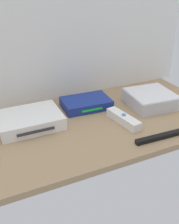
{
  "coord_description": "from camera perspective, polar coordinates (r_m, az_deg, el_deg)",
  "views": [
    {
      "loc": [
        -35.58,
        -75.23,
        47.62
      ],
      "look_at": [
        0.0,
        0.0,
        4.0
      ],
      "focal_mm": 44.06,
      "sensor_mm": 36.0,
      "label": 1
    }
  ],
  "objects": [
    {
      "name": "sensor_bar",
      "position": [
        0.91,
        16.11,
        -4.52
      ],
      "size": [
        24.06,
        2.88,
        1.4
      ],
      "primitive_type": "cube",
      "rotation": [
        0.0,
        0.0,
        -0.05
      ],
      "color": "black",
      "rests_on": "ground_plane"
    },
    {
      "name": "game_console",
      "position": [
        0.95,
        -12.29,
        -1.63
      ],
      "size": [
        21.18,
        16.68,
        4.4
      ],
      "rotation": [
        0.0,
        0.0,
        -0.01
      ],
      "color": "white",
      "rests_on": "ground_plane"
    },
    {
      "name": "remote_wand",
      "position": [
        0.95,
        7.05,
        -1.48
      ],
      "size": [
        5.69,
        15.16,
        3.4
      ],
      "rotation": [
        0.0,
        0.0,
        0.14
      ],
      "color": "white",
      "rests_on": "ground_plane"
    },
    {
      "name": "network_router",
      "position": [
        1.05,
        -0.71,
        1.85
      ],
      "size": [
        18.69,
        13.16,
        3.4
      ],
      "rotation": [
        0.0,
        0.0,
        -0.06
      ],
      "color": "navy",
      "rests_on": "ground_plane"
    },
    {
      "name": "mini_computer",
      "position": [
        1.09,
        12.57,
        2.69
      ],
      "size": [
        18.4,
        18.4,
        5.3
      ],
      "rotation": [
        0.0,
        0.0,
        -0.09
      ],
      "color": "silver",
      "rests_on": "ground_plane"
    },
    {
      "name": "ground_plane",
      "position": [
        0.96,
        0.0,
        -2.63
      ],
      "size": [
        100.0,
        48.0,
        2.0
      ],
      "primitive_type": "cube",
      "color": "#9E7F5B",
      "rests_on": "ground"
    },
    {
      "name": "back_wall",
      "position": [
        1.07,
        -5.97,
        19.14
      ],
      "size": [
        110.0,
        1.2,
        64.0
      ],
      "primitive_type": "cube",
      "color": "white",
      "rests_on": "ground"
    }
  ]
}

